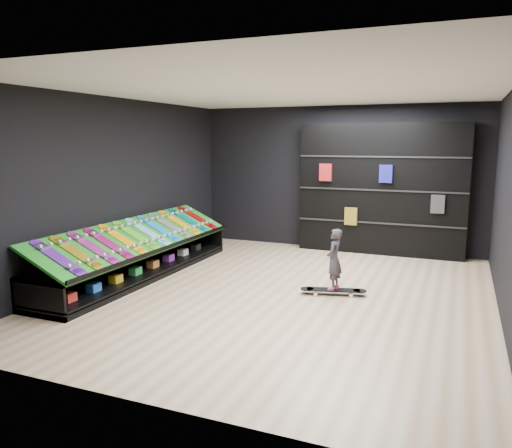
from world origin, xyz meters
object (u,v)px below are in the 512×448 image
at_px(child, 334,271).
at_px(display_rack, 140,262).
at_px(back_shelving, 381,189).
at_px(floor_skateboard, 333,292).

bearing_deg(child, display_rack, -84.80).
relative_size(back_shelving, child, 5.96).
distance_m(display_rack, child, 3.31).
distance_m(display_rack, back_shelving, 4.93).
xyz_separation_m(back_shelving, floor_skateboard, (-0.19, -3.11, -1.27)).
bearing_deg(floor_skateboard, child, -14.93).
xyz_separation_m(display_rack, child, (3.30, 0.21, 0.12)).
bearing_deg(floor_skateboard, display_rack, 168.69).
height_order(floor_skateboard, child, child).
relative_size(back_shelving, floor_skateboard, 3.35).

